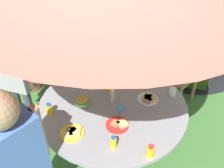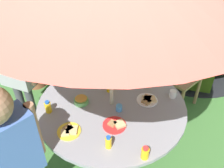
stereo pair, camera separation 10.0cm
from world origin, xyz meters
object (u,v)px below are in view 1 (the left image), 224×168
child_in_blue_shirt (15,154)px  cup_far (173,92)px  child_in_grey_shirt (12,66)px  plate_center_back (118,124)px  juice_bottle_mid_right (149,78)px  garden_table (113,114)px  wooden_chair (180,64)px  plate_center_front (148,98)px  juice_bottle_back_edge (113,142)px  juice_bottle_spot_a (110,87)px  potted_plant (26,62)px  cup_near (121,108)px  plate_near_left (126,81)px  juice_bottle_mid_left (151,151)px  juice_bottle_front_edge (102,76)px  child_in_pink_shirt (102,33)px  juice_bottle_near_right (49,109)px  dome_tent (193,25)px  plate_far_right (72,132)px  juice_bottle_far_left (64,76)px  snack_bowl (82,101)px

child_in_blue_shirt → cup_far: 1.50m
child_in_grey_shirt → plate_center_back: (1.19, -0.31, -0.18)m
juice_bottle_mid_right → garden_table: bearing=-123.2°
wooden_chair → plate_center_front: 1.01m
juice_bottle_back_edge → juice_bottle_spot_a: juice_bottle_back_edge is taller
juice_bottle_back_edge → plate_center_back: bearing=95.2°
potted_plant → cup_near: size_ratio=12.78×
plate_near_left → juice_bottle_back_edge: (0.10, -0.84, 0.04)m
plate_near_left → cup_near: bearing=-83.2°
juice_bottle_mid_left → juice_bottle_front_edge: 1.03m
child_in_pink_shirt → cup_near: child_in_pink_shirt is taller
plate_near_left → juice_bottle_near_right: 0.85m
juice_bottle_near_right → juice_bottle_mid_right: 1.04m
dome_tent → juice_bottle_spot_a: (-0.76, -1.95, 0.09)m
plate_far_right → plate_center_front: size_ratio=0.98×
garden_table → juice_bottle_back_edge: bearing=-73.6°
plate_center_back → juice_bottle_spot_a: bearing=115.4°
plate_near_left → garden_table: bearing=-97.0°
plate_near_left → cup_far: bearing=-8.9°
plate_near_left → plate_far_right: (-0.26, -0.80, 0.00)m
plate_center_front → juice_bottle_mid_right: bearing=99.3°
plate_near_left → juice_bottle_back_edge: bearing=-83.3°
juice_bottle_far_left → juice_bottle_mid_left: juice_bottle_far_left is taller
juice_bottle_back_edge → juice_bottle_spot_a: 0.69m
juice_bottle_near_right → plate_near_left: bearing=49.9°
juice_bottle_near_right → plate_center_front: bearing=28.3°
juice_bottle_mid_left → child_in_grey_shirt: bearing=160.3°
plate_center_back → juice_bottle_spot_a: 0.47m
snack_bowl → juice_bottle_near_right: (-0.23, -0.21, 0.02)m
dome_tent → cup_near: dome_tent is taller
juice_bottle_near_right → juice_bottle_front_edge: bearing=64.4°
juice_bottle_mid_right → cup_far: size_ratio=1.72×
wooden_chair → juice_bottle_near_right: 1.78m
juice_bottle_mid_right → juice_bottle_front_edge: juice_bottle_mid_right is taller
potted_plant → juice_bottle_near_right: 1.47m
plate_near_left → juice_bottle_mid_left: juice_bottle_mid_left is taller
juice_bottle_near_right → juice_bottle_mid_left: (0.93, -0.20, -0.00)m
child_in_pink_shirt → juice_bottle_near_right: child_in_pink_shirt is taller
juice_bottle_near_right → juice_bottle_far_left: bearing=100.0°
juice_bottle_front_edge → child_in_pink_shirt: bearing=107.1°
plate_far_right → juice_bottle_near_right: bearing=151.1°
juice_bottle_far_left → juice_bottle_back_edge: bearing=-43.2°
juice_bottle_far_left → juice_bottle_mid_right: size_ratio=0.92×
garden_table → snack_bowl: 0.34m
cup_near → dome_tent: bearing=74.8°
garden_table → child_in_grey_shirt: 1.12m
plate_near_left → juice_bottle_back_edge: 0.85m
snack_bowl → cup_far: (0.80, 0.36, 0.00)m
wooden_chair → juice_bottle_mid_left: bearing=-67.7°
juice_bottle_far_left → juice_bottle_mid_right: 0.88m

